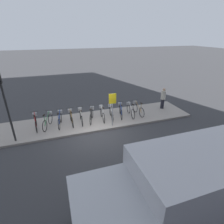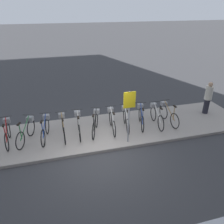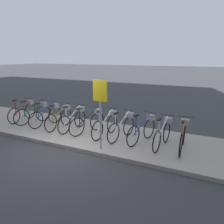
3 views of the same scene
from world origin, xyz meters
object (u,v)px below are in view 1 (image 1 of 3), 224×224
parked_bicycle_9 (130,109)px  truck (187,185)px  parked_bicycle_5 (92,114)px  parked_bicycle_8 (121,110)px  parked_bicycle_2 (60,119)px  parked_bicycle_4 (81,116)px  parked_bicycle_3 (71,117)px  parked_bicycle_7 (111,112)px  pedestrian (163,98)px  traffic_light (2,91)px  parked_bicycle_6 (102,113)px  sign_post (112,104)px  parked_bicycle_10 (138,108)px  parked_bicycle_1 (48,120)px  parked_bicycle_0 (36,121)px

parked_bicycle_9 → truck: size_ratio=0.27×
parked_bicycle_5 → parked_bicycle_8: bearing=1.0°
parked_bicycle_2 → parked_bicycle_5: size_ratio=1.04×
parked_bicycle_4 → parked_bicycle_3: bearing=-177.0°
parked_bicycle_3 → parked_bicycle_9: size_ratio=1.00×
parked_bicycle_3 → parked_bicycle_7: size_ratio=1.01×
parked_bicycle_4 → pedestrian: 6.18m
truck → traffic_light: bearing=132.1°
parked_bicycle_5 → pedestrian: 5.50m
parked_bicycle_2 → parked_bicycle_6: size_ratio=0.99×
sign_post → parked_bicycle_10: bearing=25.3°
parked_bicycle_2 → sign_post: bearing=-19.9°
truck → parked_bicycle_10: bearing=74.0°
parked_bicycle_5 → parked_bicycle_1: bearing=179.2°
parked_bicycle_1 → parked_bicycle_4: same height
parked_bicycle_8 → sign_post: size_ratio=0.76×
parked_bicycle_2 → parked_bicycle_4: size_ratio=0.99×
parked_bicycle_6 → sign_post: bearing=-71.8°
parked_bicycle_8 → pedestrian: size_ratio=0.99×
parked_bicycle_4 → parked_bicycle_7: size_ratio=1.01×
parked_bicycle_6 → parked_bicycle_9: same height
parked_bicycle_6 → parked_bicycle_4: bearing=179.2°
parked_bicycle_5 → pedestrian: pedestrian is taller
parked_bicycle_6 → parked_bicycle_10: (2.55, -0.02, 0.00)m
parked_bicycle_2 → parked_bicycle_10: 5.23m
parked_bicycle_6 → parked_bicycle_7: same height
parked_bicycle_9 → parked_bicycle_10: 0.58m
parked_bicycle_8 → truck: truck is taller
parked_bicycle_8 → parked_bicycle_2: bearing=-179.8°
sign_post → traffic_light: bearing=-179.5°
parked_bicycle_8 → traffic_light: bearing=-169.8°
parked_bicycle_7 → traffic_light: (-5.66, -1.12, 2.34)m
parked_bicycle_7 → traffic_light: traffic_light is taller
parked_bicycle_4 → parked_bicycle_1: bearing=179.4°
truck → traffic_light: size_ratio=1.53×
parked_bicycle_6 → sign_post: size_ratio=0.78×
parked_bicycle_0 → parked_bicycle_7: same height
parked_bicycle_1 → parked_bicycle_3: (1.37, -0.05, 0.00)m
parked_bicycle_1 → truck: truck is taller
truck → pedestrian: (4.29, 7.56, -0.47)m
parked_bicycle_5 → truck: truck is taller
sign_post → parked_bicycle_3: bearing=155.8°
parked_bicycle_10 → sign_post: sign_post is taller
parked_bicycle_0 → parked_bicycle_10: bearing=-1.0°
sign_post → parked_bicycle_6: bearing=108.2°
pedestrian → parked_bicycle_7: bearing=-175.6°
parked_bicycle_2 → parked_bicycle_1: bearing=178.7°
parked_bicycle_6 → parked_bicycle_9: size_ratio=1.00×
parked_bicycle_7 → pedestrian: (4.16, 0.32, 0.38)m
parked_bicycle_3 → parked_bicycle_6: bearing=0.3°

